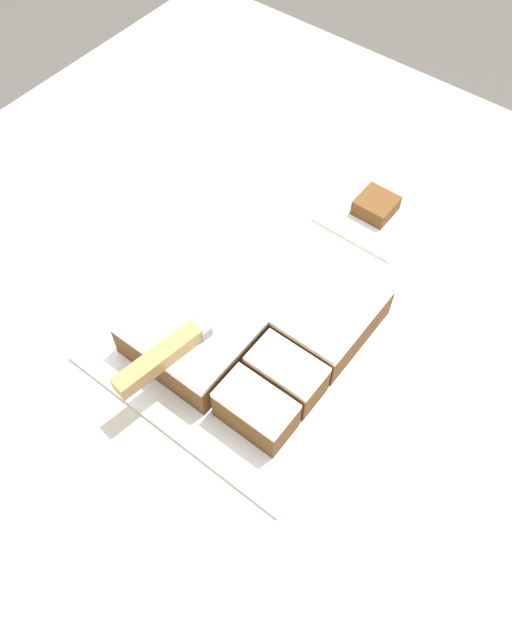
{
  "coord_description": "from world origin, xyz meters",
  "views": [
    {
      "loc": [
        -0.26,
        -0.34,
        1.64
      ],
      "look_at": [
        0.08,
        -0.07,
        0.99
      ],
      "focal_mm": 35.0,
      "sensor_mm": 36.0,
      "label": 1
    }
  ],
  "objects_px": {
    "cake_board": "(256,333)",
    "cake": "(256,317)",
    "brownie": "(376,205)",
    "knife": "(178,345)"
  },
  "relations": [
    {
      "from": "cake_board",
      "to": "brownie",
      "type": "relative_size",
      "value": 6.54
    },
    {
      "from": "cake_board",
      "to": "knife",
      "type": "relative_size",
      "value": 1.2
    },
    {
      "from": "cake",
      "to": "brownie",
      "type": "xyz_separation_m",
      "value": [
        0.27,
        -0.01,
        -0.02
      ]
    },
    {
      "from": "knife",
      "to": "cake_board",
      "type": "bearing_deg",
      "value": -9.83
    },
    {
      "from": "brownie",
      "to": "cake_board",
      "type": "bearing_deg",
      "value": 178.02
    },
    {
      "from": "knife",
      "to": "cake",
      "type": "bearing_deg",
      "value": -7.97
    },
    {
      "from": "cake_board",
      "to": "cake",
      "type": "xyz_separation_m",
      "value": [
        0.0,
        0.0,
        0.03
      ]
    },
    {
      "from": "cake",
      "to": "knife",
      "type": "height_order",
      "value": "knife"
    },
    {
      "from": "cake",
      "to": "knife",
      "type": "relative_size",
      "value": 0.9
    },
    {
      "from": "cake_board",
      "to": "brownie",
      "type": "distance_m",
      "value": 0.28
    }
  ]
}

